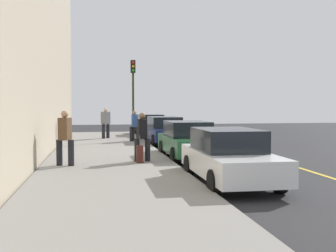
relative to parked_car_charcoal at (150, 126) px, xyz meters
name	(u,v)px	position (x,y,z in m)	size (l,w,h in m)	color
ground_plane	(186,157)	(10.72, 0.15, -0.76)	(56.00, 56.00, 0.00)	#28282B
sidewalk	(107,156)	(10.72, -3.15, -0.68)	(28.00, 4.60, 0.15)	gray
lane_stripe_centre	(258,155)	(10.72, 3.35, -0.75)	(28.00, 0.14, 0.01)	gold
parked_car_charcoal	(150,126)	(0.00, 0.00, 0.00)	(4.23, 1.95, 1.51)	black
parked_car_navy	(165,130)	(5.17, 0.15, 0.00)	(4.46, 1.98, 1.51)	black
parked_car_green	(188,140)	(11.41, 0.07, 0.00)	(4.25, 1.94, 1.51)	black
parked_car_white	(229,156)	(16.64, 0.06, 0.00)	(4.55, 1.92, 1.51)	black
pedestrian_blue_coat	(135,125)	(4.72, -1.49, 0.30)	(0.47, 0.56, 1.71)	black
pedestrian_black_coat	(142,135)	(12.86, -1.95, 0.33)	(0.48, 0.58, 1.75)	black
pedestrian_brown_coat	(65,136)	(13.51, -4.61, 0.38)	(0.57, 0.59, 1.85)	black
pedestrian_grey_coat	(106,122)	(2.49, -3.04, 0.37)	(0.57, 0.58, 1.84)	black
traffic_light_pole	(133,87)	(4.36, -1.53, 2.44)	(0.35, 0.26, 4.53)	#2D2D19
rolling_suitcase	(140,154)	(13.21, -2.08, -0.30)	(0.34, 0.22, 0.97)	#471E19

